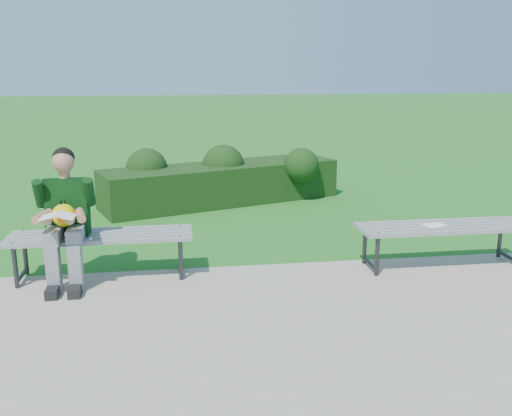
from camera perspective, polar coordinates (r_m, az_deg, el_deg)
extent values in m
plane|color=#2E6E19|center=(6.12, -0.59, -5.93)|extent=(80.00, 80.00, 0.00)
cube|color=beige|center=(4.53, 2.43, -13.24)|extent=(30.00, 3.50, 0.02)
cube|color=#183D12|center=(8.98, -3.44, 2.45)|extent=(3.84, 2.14, 0.60)
sphere|color=#183D12|center=(8.88, -10.87, 3.87)|extent=(0.81, 0.81, 0.63)
sphere|color=#183D12|center=(9.03, -3.28, 4.25)|extent=(0.85, 0.85, 0.66)
sphere|color=#183D12|center=(9.07, 4.55, 4.27)|extent=(0.71, 0.71, 0.55)
cube|color=slate|center=(5.66, -15.52, -3.30)|extent=(1.80, 0.08, 0.04)
cube|color=slate|center=(5.76, -15.40, -3.00)|extent=(1.80, 0.08, 0.04)
cube|color=slate|center=(5.86, -15.28, -2.71)|extent=(1.80, 0.09, 0.04)
cube|color=slate|center=(5.96, -15.17, -2.43)|extent=(1.80, 0.09, 0.04)
cube|color=slate|center=(6.06, -15.05, -2.16)|extent=(1.80, 0.09, 0.04)
cylinder|color=#2D2D30|center=(5.90, -22.92, -5.51)|extent=(0.04, 0.04, 0.41)
cylinder|color=#2D2D30|center=(6.25, -22.07, -4.38)|extent=(0.04, 0.04, 0.41)
cylinder|color=#2D2D30|center=(6.02, -22.65, -3.28)|extent=(0.04, 0.42, 0.04)
cylinder|color=#2D2D30|center=(6.12, -22.36, -6.22)|extent=(0.04, 0.42, 0.04)
cylinder|color=gray|center=(5.81, -23.19, -3.25)|extent=(0.02, 0.02, 0.01)
cylinder|color=gray|center=(6.20, -22.24, -2.14)|extent=(0.02, 0.02, 0.01)
cylinder|color=#2D2D30|center=(5.70, -7.53, -5.17)|extent=(0.04, 0.04, 0.41)
cylinder|color=#2D2D30|center=(6.06, -7.59, -4.01)|extent=(0.04, 0.04, 0.41)
cylinder|color=#2D2D30|center=(5.82, -7.62, -2.87)|extent=(0.04, 0.42, 0.04)
cylinder|color=#2D2D30|center=(5.93, -7.51, -5.91)|extent=(0.04, 0.42, 0.04)
cylinder|color=gray|center=(5.61, -7.61, -2.82)|extent=(0.02, 0.02, 0.01)
cylinder|color=gray|center=(6.00, -7.66, -1.70)|extent=(0.02, 0.02, 0.01)
cube|color=slate|center=(6.11, 19.06, -2.30)|extent=(1.80, 0.08, 0.04)
cube|color=slate|center=(6.20, 18.63, -2.04)|extent=(1.80, 0.08, 0.04)
cube|color=slate|center=(6.29, 18.21, -1.79)|extent=(1.80, 0.08, 0.04)
cube|color=slate|center=(6.38, 17.80, -1.55)|extent=(1.80, 0.09, 0.04)
cube|color=slate|center=(6.47, 17.41, -1.31)|extent=(1.80, 0.09, 0.04)
cylinder|color=#2D2D30|center=(5.88, 12.01, -4.74)|extent=(0.04, 0.04, 0.41)
cylinder|color=#2D2D30|center=(6.22, 10.82, -3.66)|extent=(0.04, 0.04, 0.41)
cylinder|color=#2D2D30|center=(6.00, 11.48, -2.52)|extent=(0.04, 0.42, 0.04)
cylinder|color=#2D2D30|center=(6.10, 11.33, -5.48)|extent=(0.04, 0.42, 0.04)
cylinder|color=gray|center=(5.80, 12.19, -2.46)|extent=(0.02, 0.02, 0.01)
cylinder|color=gray|center=(6.17, 10.87, -1.40)|extent=(0.02, 0.02, 0.01)
cylinder|color=#2D2D30|center=(6.88, 23.22, -2.86)|extent=(0.04, 0.04, 0.41)
cylinder|color=#2D2D30|center=(6.68, 24.19, -1.81)|extent=(0.04, 0.42, 0.04)
cylinder|color=#2D2D30|center=(6.77, 23.92, -4.48)|extent=(0.04, 0.42, 0.04)
cylinder|color=gray|center=(6.83, 23.34, -0.82)|extent=(0.02, 0.02, 0.01)
cube|color=slate|center=(5.75, -19.48, -2.45)|extent=(0.14, 0.42, 0.13)
cube|color=slate|center=(5.71, -17.51, -2.40)|extent=(0.14, 0.42, 0.13)
cube|color=slate|center=(5.67, -19.58, -5.77)|extent=(0.12, 0.13, 0.45)
cube|color=slate|center=(5.63, -17.58, -5.74)|extent=(0.12, 0.13, 0.45)
cube|color=black|center=(5.64, -19.63, -7.84)|extent=(0.11, 0.26, 0.09)
cube|color=black|center=(5.60, -17.60, -7.82)|extent=(0.11, 0.26, 0.09)
cube|color=black|center=(5.87, -18.33, 0.13)|extent=(0.40, 0.30, 0.59)
cylinder|color=#B5735A|center=(5.79, -18.60, 3.17)|extent=(0.10, 0.10, 0.08)
sphere|color=#B5735A|center=(5.75, -18.73, 4.40)|extent=(0.21, 0.21, 0.21)
sphere|color=black|center=(5.77, -18.70, 4.74)|extent=(0.21, 0.21, 0.21)
cylinder|color=black|center=(5.79, -20.85, 1.36)|extent=(0.10, 0.21, 0.30)
cylinder|color=black|center=(5.70, -16.34, 1.54)|extent=(0.10, 0.21, 0.30)
cylinder|color=#B5735A|center=(5.60, -20.57, -0.79)|extent=(0.14, 0.31, 0.08)
cylinder|color=#B5735A|center=(5.54, -17.14, -0.68)|extent=(0.14, 0.31, 0.08)
sphere|color=#B5735A|center=(5.43, -20.20, -1.19)|extent=(0.09, 0.09, 0.09)
sphere|color=#B5735A|center=(5.40, -18.12, -1.13)|extent=(0.09, 0.09, 0.09)
sphere|color=yellow|center=(5.67, -18.67, -0.68)|extent=(0.22, 0.22, 0.22)
cone|color=orange|center=(5.56, -18.87, -1.03)|extent=(0.06, 0.06, 0.06)
cone|color=black|center=(5.65, -18.91, 0.61)|extent=(0.03, 0.04, 0.07)
cone|color=black|center=(5.65, -18.59, 0.60)|extent=(0.03, 0.03, 0.06)
sphere|color=white|center=(5.57, -19.33, -0.65)|extent=(0.04, 0.04, 0.04)
sphere|color=white|center=(5.56, -18.42, -0.62)|extent=(0.04, 0.04, 0.04)
cube|color=white|center=(5.40, -20.02, -0.78)|extent=(0.15, 0.20, 0.05)
cube|color=white|center=(5.37, -18.46, -0.73)|extent=(0.15, 0.20, 0.05)
cube|color=white|center=(6.24, 17.40, -1.63)|extent=(0.25, 0.21, 0.01)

